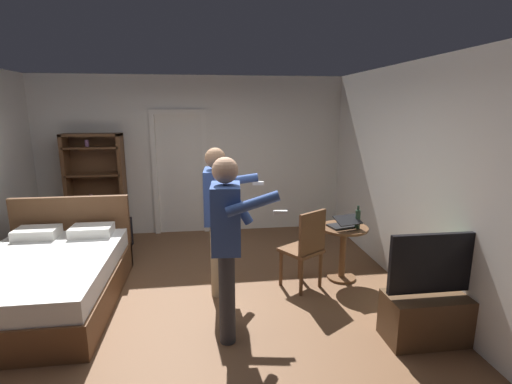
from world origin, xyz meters
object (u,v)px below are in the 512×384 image
Objects in this scene: laptop at (344,224)px; person_blue_shirt at (227,237)px; side_table at (343,244)px; bed at (47,279)px; suitcase_dark at (105,249)px; bookshelf at (96,183)px; tv_flatscreen at (433,309)px; bottle_on_table at (358,219)px; suitcase_small at (113,233)px; wooden_chair at (306,246)px; person_striped_shirt at (217,210)px.

person_blue_shirt is (-1.50, -1.00, 0.25)m from laptop.
laptop is (-0.02, -0.04, 0.28)m from side_table.
suitcase_dark is (0.31, 1.26, -0.15)m from bed.
bookshelf is at bearing 89.89° from bed.
side_table is 1.92m from person_blue_shirt.
tv_flatscreen is 3.72× the size of bottle_on_table.
laptop is 0.63× the size of suitcase_dark.
bottle_on_table is 3.75m from suitcase_small.
bed is at bearing -177.16° from side_table.
wooden_chair is 3.19m from suitcase_small.
bookshelf is 0.91m from suitcase_small.
person_striped_shirt is 3.47× the size of suitcase_small.
suitcase_dark is (-2.64, 1.29, -0.39)m from wooden_chair.
laptop reaches higher than side_table.
suitcase_dark is at bearing 154.01° from wooden_chair.
wooden_chair is (-0.52, -0.16, -0.21)m from laptop.
bottle_on_table is (0.14, -0.08, 0.35)m from side_table.
side_table is 0.29m from laptop.
bookshelf reaches higher than side_table.
suitcase_small is at bearing 146.08° from wooden_chair.
side_table is (3.49, -2.03, -0.48)m from bookshelf.
wooden_chair reaches higher than laptop.
laptop reaches higher than suitcase_dark.
laptop is 1.58m from person_striped_shirt.
laptop is 0.58m from wooden_chair.
side_table is 1.78× the size of laptop.
bottle_on_table is at bearing 100.62° from tv_flatscreen.
wooden_chair reaches higher than bottle_on_table.
bookshelf is at bearing 138.67° from tv_flatscreen.
bookshelf reaches higher than tv_flatscreen.
person_striped_shirt is 2.77× the size of suitcase_dark.
tv_flatscreen reaches higher than suitcase_dark.
bottle_on_table reaches higher than suitcase_small.
person_striped_shirt is at bearing 93.71° from person_blue_shirt.
suitcase_small is (0.32, 1.74, -0.07)m from bed.
wooden_chair is at bearing 40.61° from person_blue_shirt.
suitcase_small is (-3.31, 1.65, -0.59)m from bottle_on_table.
side_table is at bearing 3.47° from person_striped_shirt.
tv_flatscreen is at bearing -73.19° from laptop.
laptop is at bearing 2.17° from bed.
side_table is at bearing -26.47° from suitcase_dark.
bookshelf is at bearing 138.95° from suitcase_small.
person_blue_shirt is 3.18m from suitcase_small.
bookshelf is at bearing 131.84° from person_striped_shirt.
wooden_chair is at bearing -5.60° from person_striped_shirt.
tv_flatscreen is at bearing -17.18° from bed.
person_striped_shirt is (-1.56, -0.05, 0.25)m from laptop.
tv_flatscreen is 1.52× the size of side_table.
tv_flatscreen is at bearing -42.19° from suitcase_dark.
wooden_chair is (2.94, -2.23, -0.40)m from bookshelf.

